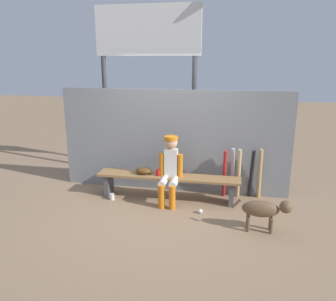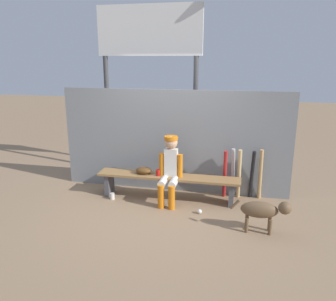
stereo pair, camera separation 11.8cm
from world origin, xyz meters
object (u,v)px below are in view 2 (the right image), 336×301
at_px(baseball, 200,212).
at_px(bat_aluminum_red, 225,174).
at_px(cup_on_ground, 112,196).
at_px(dog, 263,210).
at_px(dugout_bench, 168,181).
at_px(baseball_glove, 144,170).
at_px(player_seated, 170,168).
at_px(scoreboard, 152,49).
at_px(bat_aluminum_silver, 233,173).
at_px(bat_aluminum_black, 252,175).
at_px(cup_on_bench, 158,172).
at_px(bat_wood_tan, 260,174).
at_px(bat_wood_natural, 239,174).

bearing_deg(baseball, bat_aluminum_red, 65.15).
distance_m(baseball, cup_on_ground, 1.60).
bearing_deg(dog, bat_aluminum_red, 118.30).
height_order(dugout_bench, baseball_glove, baseball_glove).
height_order(cup_on_ground, dog, dog).
height_order(player_seated, scoreboard, scoreboard).
distance_m(bat_aluminum_silver, dog, 1.30).
height_order(scoreboard, dog, scoreboard).
bearing_deg(bat_aluminum_red, bat_aluminum_black, 9.43).
bearing_deg(dugout_bench, scoreboard, 114.83).
xyz_separation_m(player_seated, cup_on_bench, (-0.22, 0.07, -0.13)).
relative_size(baseball_glove, bat_aluminum_red, 0.32).
distance_m(player_seated, bat_aluminum_silver, 1.15).
xyz_separation_m(cup_on_bench, scoreboard, (-0.46, 1.37, 2.10)).
bearing_deg(cup_on_bench, dog, -25.23).
bearing_deg(bat_wood_tan, bat_aluminum_silver, 178.64).
xyz_separation_m(bat_aluminum_red, bat_wood_tan, (0.61, 0.08, 0.02)).
xyz_separation_m(bat_aluminum_red, bat_aluminum_black, (0.47, 0.08, -0.00)).
bearing_deg(bat_wood_tan, scoreboard, 155.63).
bearing_deg(baseball, bat_aluminum_black, 45.20).
bearing_deg(cup_on_ground, bat_wood_tan, 12.60).
height_order(bat_aluminum_red, bat_wood_tan, bat_wood_tan).
height_order(dugout_bench, bat_aluminum_silver, bat_aluminum_silver).
distance_m(bat_aluminum_silver, bat_aluminum_black, 0.33).
bearing_deg(scoreboard, player_seated, -65.08).
xyz_separation_m(bat_wood_natural, bat_aluminum_black, (0.22, 0.05, -0.01)).
xyz_separation_m(player_seated, bat_aluminum_black, (1.37, 0.46, -0.18)).
height_order(dugout_bench, bat_aluminum_red, bat_aluminum_red).
bearing_deg(baseball, dog, -22.40).
relative_size(bat_aluminum_silver, baseball, 12.22).
height_order(bat_wood_natural, baseball, bat_wood_natural).
xyz_separation_m(bat_wood_tan, baseball, (-0.95, -0.81, -0.42)).
bearing_deg(bat_aluminum_red, cup_on_ground, -165.69).
distance_m(bat_wood_tan, baseball, 1.31).
xyz_separation_m(bat_wood_natural, cup_on_ground, (-2.16, -0.51, -0.40)).
height_order(baseball_glove, baseball, baseball_glove).
relative_size(player_seated, bat_aluminum_black, 1.29).
bearing_deg(bat_aluminum_silver, player_seated, -155.71).
bearing_deg(bat_wood_natural, player_seated, -160.55).
height_order(player_seated, bat_aluminum_red, player_seated).
xyz_separation_m(dugout_bench, bat_wood_natural, (1.20, 0.30, 0.11)).
height_order(bat_aluminum_red, scoreboard, scoreboard).
bearing_deg(bat_aluminum_red, baseball_glove, -168.91).
height_order(baseball_glove, bat_aluminum_black, bat_aluminum_black).
bearing_deg(dugout_bench, cup_on_bench, -167.83).
bearing_deg(dog, bat_aluminum_silver, 111.19).
relative_size(bat_wood_natural, bat_wood_tan, 1.00).
height_order(bat_wood_tan, scoreboard, scoreboard).
relative_size(baseball, scoreboard, 0.02).
xyz_separation_m(bat_aluminum_silver, bat_aluminum_black, (0.33, -0.01, -0.01)).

